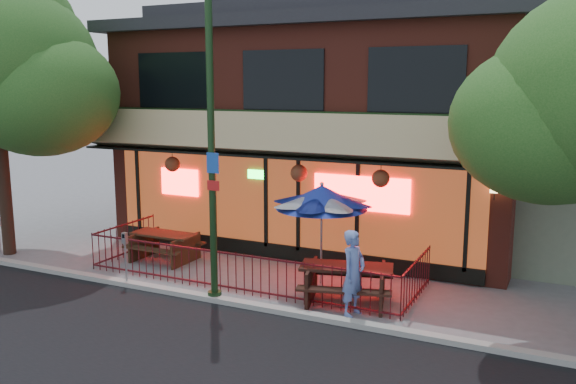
% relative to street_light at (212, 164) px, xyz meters
% --- Properties ---
extents(ground, '(80.00, 80.00, 0.00)m').
position_rel_street_light_xyz_m(ground, '(-0.00, 0.40, -3.15)').
color(ground, gray).
rests_on(ground, ground).
extents(curb, '(80.00, 0.25, 0.12)m').
position_rel_street_light_xyz_m(curb, '(-0.00, -0.10, -3.09)').
color(curb, '#999993').
rests_on(curb, ground).
extents(restaurant_building, '(12.96, 9.49, 8.05)m').
position_rel_street_light_xyz_m(restaurant_building, '(-0.00, 7.51, 0.98)').
color(restaurant_building, maroon).
rests_on(restaurant_building, ground).
extents(patio_fence, '(8.44, 2.62, 1.00)m').
position_rel_street_light_xyz_m(patio_fence, '(-0.00, 0.91, -2.52)').
color(patio_fence, '#490F15').
rests_on(patio_fence, ground).
extents(street_light, '(0.43, 0.32, 7.00)m').
position_rel_street_light_xyz_m(street_light, '(0.00, 0.00, 0.00)').
color(street_light, '#173216').
rests_on(street_light, ground).
extents(picnic_table_left, '(1.86, 1.43, 0.79)m').
position_rel_street_light_xyz_m(picnic_table_left, '(-2.96, 2.09, -2.63)').
color(picnic_table_left, '#3D2716').
rests_on(picnic_table_left, ground).
extents(picnic_table_right, '(2.39, 2.05, 0.88)m').
position_rel_street_light_xyz_m(picnic_table_right, '(2.81, 1.10, -2.57)').
color(picnic_table_right, black).
rests_on(picnic_table_right, ground).
extents(patio_umbrella, '(2.24, 2.24, 2.56)m').
position_rel_street_light_xyz_m(patio_umbrella, '(1.75, 2.17, -0.97)').
color(patio_umbrella, gray).
rests_on(patio_umbrella, ground).
extents(pedestrian, '(0.59, 0.77, 1.86)m').
position_rel_street_light_xyz_m(pedestrian, '(3.18, 0.50, -2.22)').
color(pedestrian, '#647FC9').
rests_on(pedestrian, ground).
extents(parking_meter_near, '(0.12, 0.10, 1.34)m').
position_rel_street_light_xyz_m(parking_meter_near, '(-2.51, -0.06, -2.24)').
color(parking_meter_near, '#999BA1').
rests_on(parking_meter_near, ground).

